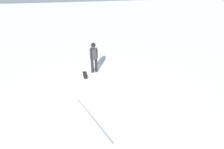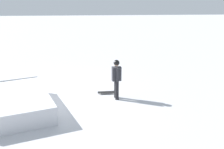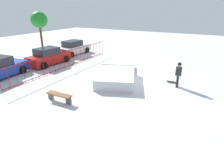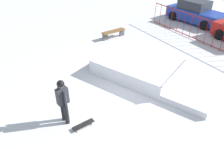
{
  "view_description": "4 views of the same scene",
  "coord_description": "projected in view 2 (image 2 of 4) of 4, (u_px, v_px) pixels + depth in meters",
  "views": [
    {
      "loc": [
        0.99,
        7.26,
        5.14
      ],
      "look_at": [
        -0.43,
        -0.48,
        0.9
      ],
      "focal_mm": 31.45,
      "sensor_mm": 36.0,
      "label": 1
    },
    {
      "loc": [
        -11.64,
        -1.82,
        4.96
      ],
      "look_at": [
        0.46,
        -2.44,
        1.0
      ],
      "focal_mm": 47.57,
      "sensor_mm": 36.0,
      "label": 2
    },
    {
      "loc": [
        -11.78,
        -4.06,
        4.98
      ],
      "look_at": [
        -1.21,
        1.63,
        0.6
      ],
      "focal_mm": 28.89,
      "sensor_mm": 36.0,
      "label": 3
    },
    {
      "loc": [
        5.8,
        -4.32,
        5.54
      ],
      "look_at": [
        -0.32,
        -0.35,
        0.9
      ],
      "focal_mm": 35.03,
      "sensor_mm": 36.0,
      "label": 4
    }
  ],
  "objects": [
    {
      "name": "skate_ramp",
      "position": [
        12.0,
        100.0,
        11.84
      ],
      "size": [
        5.98,
        4.39,
        0.74
      ],
      "rotation": [
        0.0,
        0.0,
        0.37
      ],
      "color": "silver",
      "rests_on": "ground"
    },
    {
      "name": "skater",
      "position": [
        116.0,
        76.0,
        12.49
      ],
      "size": [
        0.44,
        0.41,
        1.73
      ],
      "rotation": [
        0.0,
        0.0,
        4.87
      ],
      "color": "black",
      "rests_on": "ground"
    },
    {
      "name": "ground_plane",
      "position": [
        55.0,
        101.0,
        12.51
      ],
      "size": [
        60.0,
        60.0,
        0.0
      ],
      "primitive_type": "plane",
      "color": "silver"
    },
    {
      "name": "skateboard",
      "position": [
        107.0,
        92.0,
        13.3
      ],
      "size": [
        0.3,
        0.81,
        0.09
      ],
      "rotation": [
        0.0,
        0.0,
        4.77
      ],
      "color": "black",
      "rests_on": "ground"
    }
  ]
}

